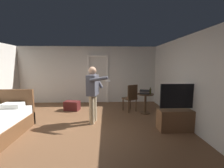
# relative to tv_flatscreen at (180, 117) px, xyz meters

# --- Properties ---
(ground_plane) EXTENTS (6.65, 6.65, 0.00)m
(ground_plane) POSITION_rel_tv_flatscreen_xyz_m (-2.72, 0.23, -0.36)
(ground_plane) COLOR brown
(wall_back) EXTENTS (6.29, 0.12, 2.50)m
(wall_back) POSITION_rel_tv_flatscreen_xyz_m (-2.72, 3.11, 0.89)
(wall_back) COLOR beige
(wall_back) RESTS_ON ground_plane
(wall_right) EXTENTS (0.12, 5.88, 2.50)m
(wall_right) POSITION_rel_tv_flatscreen_xyz_m (0.36, 0.23, 0.89)
(wall_right) COLOR beige
(wall_right) RESTS_ON ground_plane
(doorway_frame) EXTENTS (0.93, 0.08, 2.13)m
(doorway_frame) POSITION_rel_tv_flatscreen_xyz_m (-2.27, 3.03, 0.86)
(doorway_frame) COLOR white
(doorway_frame) RESTS_ON ground_plane
(tv_flatscreen) EXTENTS (1.11, 0.40, 1.23)m
(tv_flatscreen) POSITION_rel_tv_flatscreen_xyz_m (0.00, 0.00, 0.00)
(tv_flatscreen) COLOR brown
(tv_flatscreen) RESTS_ON ground_plane
(side_table) EXTENTS (0.57, 0.57, 0.70)m
(side_table) POSITION_rel_tv_flatscreen_xyz_m (-0.54, 1.40, 0.10)
(side_table) COLOR #4C331E
(side_table) RESTS_ON ground_plane
(laptop) EXTENTS (0.41, 0.41, 0.15)m
(laptop) POSITION_rel_tv_flatscreen_xyz_m (-0.58, 1.36, 0.39)
(laptop) COLOR black
(laptop) RESTS_ON side_table
(bottle_on_table) EXTENTS (0.06, 0.06, 0.23)m
(bottle_on_table) POSITION_rel_tv_flatscreen_xyz_m (-0.40, 1.32, 0.44)
(bottle_on_table) COLOR #3B3C17
(bottle_on_table) RESTS_ON side_table
(wooden_chair) EXTENTS (0.57, 0.57, 0.99)m
(wooden_chair) POSITION_rel_tv_flatscreen_xyz_m (-1.02, 1.62, 0.18)
(wooden_chair) COLOR #4C331E
(wooden_chair) RESTS_ON ground_plane
(person_blue_shirt) EXTENTS (0.67, 0.69, 1.65)m
(person_blue_shirt) POSITION_rel_tv_flatscreen_xyz_m (-2.29, 0.62, 0.59)
(person_blue_shirt) COLOR tan
(person_blue_shirt) RESTS_ON ground_plane
(suitcase_dark) EXTENTS (0.60, 0.45, 0.34)m
(suitcase_dark) POSITION_rel_tv_flatscreen_xyz_m (-3.20, 1.87, -0.19)
(suitcase_dark) COLOR #4C1919
(suitcase_dark) RESTS_ON ground_plane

